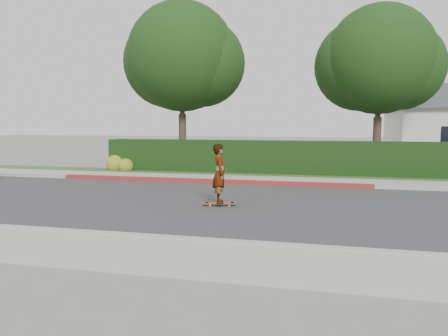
% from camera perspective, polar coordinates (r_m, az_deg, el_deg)
% --- Properties ---
extents(ground, '(120.00, 120.00, 0.00)m').
position_cam_1_polar(ground, '(11.85, 16.00, -5.34)').
color(ground, slate).
rests_on(ground, ground).
extents(road, '(60.00, 8.00, 0.01)m').
position_cam_1_polar(road, '(11.84, 16.00, -5.31)').
color(road, '#2D2D30').
rests_on(road, ground).
extents(curb_near, '(60.00, 0.20, 0.15)m').
position_cam_1_polar(curb_near, '(7.84, 17.17, -10.56)').
color(curb_near, '#9E9E99').
rests_on(curb_near, ground).
extents(sidewalk_near, '(60.00, 1.60, 0.12)m').
position_cam_1_polar(sidewalk_near, '(6.99, 17.61, -12.75)').
color(sidewalk_near, gray).
rests_on(sidewalk_near, ground).
extents(curb_far, '(60.00, 0.20, 0.15)m').
position_cam_1_polar(curb_far, '(15.88, 15.45, -2.23)').
color(curb_far, '#9E9E99').
rests_on(curb_far, ground).
extents(curb_red_section, '(12.00, 0.21, 0.15)m').
position_cam_1_polar(curb_red_section, '(16.49, -2.19, -1.71)').
color(curb_red_section, maroon).
rests_on(curb_red_section, ground).
extents(sidewalk_far, '(60.00, 1.60, 0.12)m').
position_cam_1_polar(sidewalk_far, '(16.77, 15.36, -1.85)').
color(sidewalk_far, gray).
rests_on(sidewalk_far, ground).
extents(planting_strip, '(60.00, 1.60, 0.10)m').
position_cam_1_polar(planting_strip, '(18.36, 15.23, -1.22)').
color(planting_strip, '#2D4C1E').
rests_on(planting_strip, ground).
extents(hedge, '(15.00, 1.00, 1.50)m').
position_cam_1_polar(hedge, '(19.04, 6.18, 1.32)').
color(hedge, black).
rests_on(hedge, ground).
extents(flowering_shrub, '(1.40, 1.00, 0.90)m').
position_cam_1_polar(flowering_shrub, '(20.76, -13.56, 0.41)').
color(flowering_shrub, '#2D4C19').
rests_on(flowering_shrub, ground).
extents(tree_left, '(5.99, 5.21, 8.00)m').
position_cam_1_polar(tree_left, '(21.69, -5.40, 13.84)').
color(tree_left, '#33261C').
rests_on(tree_left, ground).
extents(tree_center, '(5.66, 4.84, 7.44)m').
position_cam_1_polar(tree_center, '(21.06, 19.57, 12.78)').
color(tree_center, '#33261C').
rests_on(tree_center, ground).
extents(skateboard, '(0.98, 0.45, 0.09)m').
position_cam_1_polar(skateboard, '(11.92, -0.57, -4.62)').
color(skateboard, gold).
rests_on(skateboard, ground).
extents(skateboarder, '(0.55, 0.68, 1.61)m').
position_cam_1_polar(skateboarder, '(11.80, -0.58, -0.72)').
color(skateboarder, white).
rests_on(skateboarder, skateboard).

